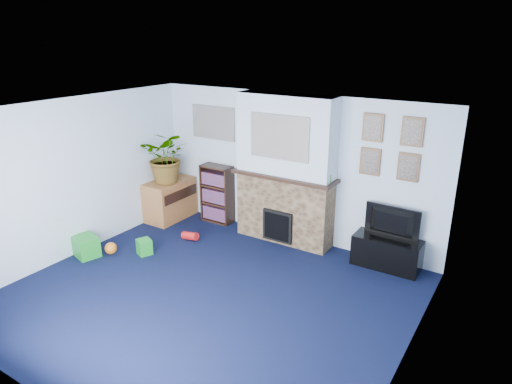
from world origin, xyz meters
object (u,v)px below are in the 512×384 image
Objects in this scene: tv_stand at (387,253)px; television at (390,223)px; sideboard at (170,200)px; bookshelf at (217,195)px.

television is at bearing 90.00° from tv_stand.
television is 0.86× the size of sideboard.
tv_stand is 3.98m from sideboard.
tv_stand is at bearing 92.66° from television.
sideboard is at bearing 6.98° from television.
tv_stand is 3.15m from bookshelf.
sideboard is (-0.83, -0.36, -0.15)m from bookshelf.
bookshelf reaches higher than sideboard.
television is 0.76× the size of bookshelf.
bookshelf reaches higher than television.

